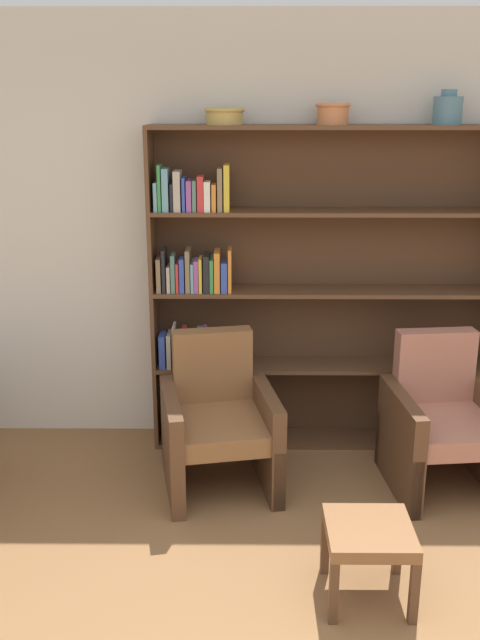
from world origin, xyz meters
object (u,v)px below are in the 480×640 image
Objects in this scene: armchair_cushioned at (444,423)px; vase_tall at (448,109)px; bowl_slate at (333,112)px; bowl_copper at (225,115)px; armchair_leather at (218,422)px; bookshelf at (296,296)px; footstool at (369,539)px.

vase_tall is at bearing -97.92° from armchair_cushioned.
bowl_slate is at bearing -45.96° from armchair_cushioned.
vase_tall is (0.68, -0.00, 0.02)m from bowl_slate.
bowl_slate is (0.64, 0.00, 0.02)m from bowl_copper.
vase_tall reaches higher than bowl_slate.
bowl_slate is at bearing -151.34° from armchair_leather.
bookshelf reaches higher than armchair_leather.
armchair_cushioned is (1.34, 0.00, 0.00)m from armchair_leather.
footstool is at bearing -88.20° from bowl_slate.
bowl_slate is 0.68m from vase_tall.
bowl_copper reaches higher than armchair_cushioned.
footstool is (-0.61, -1.05, -0.08)m from armchair_cushioned.
vase_tall is at bearing 0.00° from bowl_copper.
bowl_slate reaches higher than bowl_copper.
vase_tall is 0.51× the size of footstool.
bookshelf is 1.79m from footstool.
armchair_cushioned is (0.85, -0.58, -0.62)m from bookshelf.
bowl_copper reaches higher than footstool.
bowl_copper is 2.25m from armchair_cushioned.
bowl_copper is at bearing -176.89° from bookshelf.
vase_tall is (0.87, -0.02, 1.15)m from bookshelf.
bowl_slate is 0.24× the size of armchair_cushioned.
bookshelf is 9.17× the size of bowl_copper.
footstool is (0.24, -1.63, -0.70)m from bookshelf.
armchair_cushioned is (1.31, -0.56, -1.74)m from bowl_copper.
bookshelf is at bearing 3.11° from bowl_copper.
bowl_copper is 0.27× the size of armchair_cushioned.
bowl_slate reaches higher than footstool.
bowl_copper is 0.62× the size of footstool.
bookshelf is at bearing 172.68° from bowl_slate.
vase_tall reaches higher than footstool.
vase_tall is at bearing -0.00° from bowl_slate.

